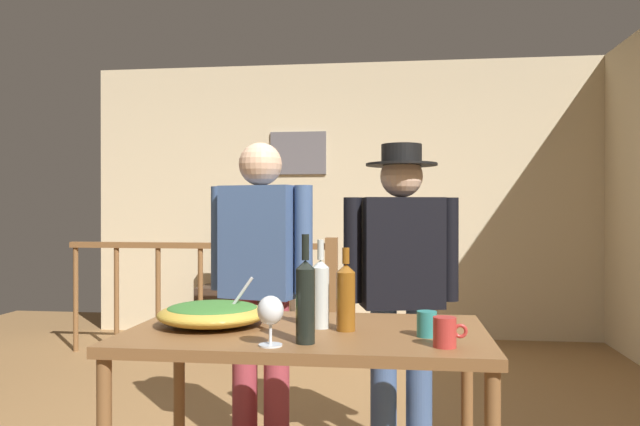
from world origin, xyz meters
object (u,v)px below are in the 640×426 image
at_px(flat_screen_tv, 245,259).
at_px(wine_glass, 270,312).
at_px(salad_bowl, 213,313).
at_px(stair_railing, 243,285).
at_px(framed_picture, 298,153).
at_px(tv_console, 246,313).
at_px(person_standing_right, 401,275).
at_px(serving_table, 307,351).
at_px(wine_bottle_amber, 346,296).
at_px(mug_teal, 428,324).
at_px(wine_bottle_dark, 305,299).
at_px(mug_red, 445,332).
at_px(person_standing_left, 261,271).
at_px(wine_bottle_clear, 321,292).

bearing_deg(flat_screen_tv, wine_glass, -74.50).
bearing_deg(salad_bowl, stair_railing, 102.11).
distance_m(framed_picture, stair_railing, 1.57).
xyz_separation_m(tv_console, person_standing_right, (1.47, -2.69, 0.67)).
bearing_deg(person_standing_right, framed_picture, -84.54).
relative_size(framed_picture, wine_glass, 3.37).
height_order(framed_picture, flat_screen_tv, framed_picture).
bearing_deg(stair_railing, tv_console, 102.13).
bearing_deg(stair_railing, wine_glass, -73.95).
xyz_separation_m(framed_picture, serving_table, (0.65, -3.77, -1.10)).
bearing_deg(salad_bowl, wine_bottle_amber, -3.67).
bearing_deg(mug_teal, flat_screen_tv, 113.84).
xyz_separation_m(wine_glass, wine_bottle_dark, (0.11, 0.05, 0.04)).
relative_size(tv_console, wine_bottle_amber, 2.91).
bearing_deg(wine_bottle_amber, mug_red, -33.78).
height_order(tv_console, person_standing_left, person_standing_left).
bearing_deg(framed_picture, mug_teal, -74.11).
relative_size(stair_railing, tv_console, 2.64).
bearing_deg(wine_glass, wine_bottle_dark, 26.47).
bearing_deg(mug_red, mug_teal, 107.32).
xyz_separation_m(flat_screen_tv, serving_table, (1.11, -3.45, -0.07)).
height_order(stair_railing, flat_screen_tv, stair_railing).
bearing_deg(wine_glass, tv_console, 105.38).
bearing_deg(wine_bottle_clear, mug_red, -31.19).
bearing_deg(wine_bottle_clear, wine_bottle_dark, -93.64).
height_order(flat_screen_tv, mug_teal, flat_screen_tv).
bearing_deg(mug_red, stair_railing, 115.61).
height_order(wine_bottle_clear, mug_red, wine_bottle_clear).
distance_m(serving_table, wine_glass, 0.36).
relative_size(tv_console, person_standing_left, 0.56).
bearing_deg(mug_teal, mug_red, -72.68).
height_order(stair_railing, salad_bowl, stair_railing).
bearing_deg(mug_red, person_standing_left, 129.59).
distance_m(salad_bowl, person_standing_left, 0.77).
relative_size(salad_bowl, person_standing_right, 0.27).
xyz_separation_m(wine_glass, person_standing_left, (-0.28, 1.09, 0.02)).
height_order(tv_console, wine_bottle_amber, wine_bottle_amber).
height_order(flat_screen_tv, wine_bottle_dark, wine_bottle_dark).
xyz_separation_m(stair_railing, tv_console, (-0.14, 0.66, -0.35)).
relative_size(stair_railing, salad_bowl, 5.61).
bearing_deg(stair_railing, wine_bottle_dark, -71.84).
height_order(tv_console, flat_screen_tv, flat_screen_tv).
distance_m(wine_bottle_dark, person_standing_right, 1.08).
xyz_separation_m(wine_bottle_dark, person_standing_left, (-0.39, 1.03, -0.01)).
relative_size(wine_bottle_amber, mug_teal, 2.89).
height_order(serving_table, mug_red, mug_red).
distance_m(framed_picture, mug_teal, 4.12).
height_order(stair_railing, serving_table, stair_railing).
bearing_deg(wine_bottle_amber, person_standing_left, 122.34).
relative_size(serving_table, wine_bottle_amber, 4.33).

